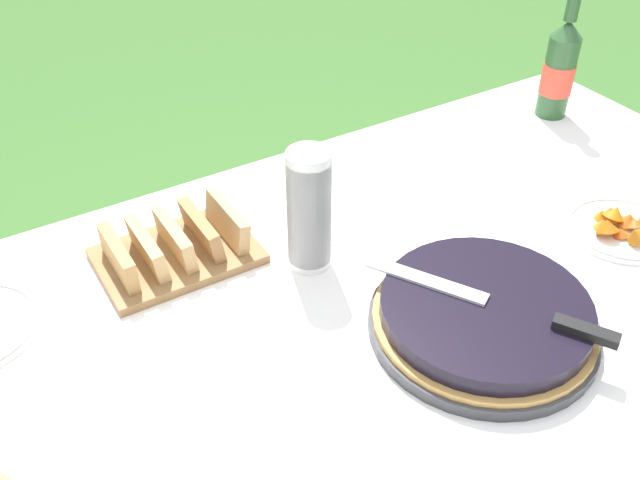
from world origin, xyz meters
The scene contains 8 objects.
garden_table centered at (0.00, 0.00, 0.63)m, with size 1.87×1.09×0.68m.
tablecloth centered at (0.00, 0.00, 0.68)m, with size 1.88×1.10×0.10m.
berry_tart centered at (0.17, -0.06, 0.72)m, with size 0.34×0.34×0.06m.
serving_knife centered at (0.18, -0.08, 0.75)m, with size 0.21×0.34×0.01m.
cup_stack centered at (0.03, 0.21, 0.80)m, with size 0.07×0.07×0.21m.
cider_bottle_green centered at (0.77, 0.39, 0.80)m, with size 0.07×0.07×0.30m.
snack_plate_left centered at (0.54, 0.00, 0.70)m, with size 0.19×0.19×0.06m.
bread_board centered at (-0.16, 0.34, 0.72)m, with size 0.26×0.18×0.07m.
Camera 1 is at (-0.44, -0.59, 1.45)m, focal length 40.00 mm.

